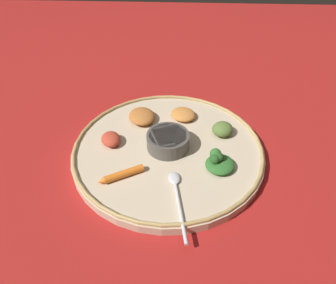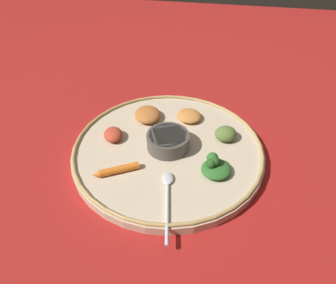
# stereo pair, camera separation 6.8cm
# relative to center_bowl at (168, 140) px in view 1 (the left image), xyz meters

# --- Properties ---
(ground_plane) EXTENTS (2.40, 2.40, 0.00)m
(ground_plane) POSITION_rel_center_bowl_xyz_m (0.00, 0.00, -0.04)
(ground_plane) COLOR maroon
(platter) EXTENTS (0.44, 0.44, 0.02)m
(platter) POSITION_rel_center_bowl_xyz_m (0.00, 0.00, -0.03)
(platter) COLOR #C6B293
(platter) RESTS_ON ground_plane
(platter_rim) EXTENTS (0.43, 0.43, 0.01)m
(platter_rim) POSITION_rel_center_bowl_xyz_m (0.00, 0.00, -0.02)
(platter_rim) COLOR tan
(platter_rim) RESTS_ON platter
(center_bowl) EXTENTS (0.10, 0.10, 0.04)m
(center_bowl) POSITION_rel_center_bowl_xyz_m (0.00, 0.00, 0.00)
(center_bowl) COLOR #4C4742
(center_bowl) RESTS_ON platter
(spoon) EXTENTS (0.17, 0.04, 0.01)m
(spoon) POSITION_rel_center_bowl_xyz_m (0.14, 0.02, -0.02)
(spoon) COLOR silver
(spoon) RESTS_ON platter
(greens_pile) EXTENTS (0.09, 0.09, 0.04)m
(greens_pile) POSITION_rel_center_bowl_xyz_m (0.06, 0.11, -0.00)
(greens_pile) COLOR #2D6628
(greens_pile) RESTS_ON platter
(carrot_near_spoon) EXTENTS (0.06, 0.09, 0.02)m
(carrot_near_spoon) POSITION_rel_center_bowl_xyz_m (0.10, -0.09, -0.01)
(carrot_near_spoon) COLOR orange
(carrot_near_spoon) RESTS_ON platter
(mound_squash) EXTENTS (0.09, 0.09, 0.02)m
(mound_squash) POSITION_rel_center_bowl_xyz_m (-0.12, 0.03, -0.01)
(mound_squash) COLOR #C67A38
(mound_squash) RESTS_ON platter
(mound_chickpea) EXTENTS (0.09, 0.09, 0.03)m
(mound_chickpea) POSITION_rel_center_bowl_xyz_m (-0.10, -0.07, -0.01)
(mound_chickpea) COLOR #B2662D
(mound_chickpea) RESTS_ON platter
(mound_berbere_red) EXTENTS (0.07, 0.06, 0.02)m
(mound_berbere_red) POSITION_rel_center_bowl_xyz_m (-0.01, -0.13, -0.01)
(mound_berbere_red) COLOR #B73D28
(mound_berbere_red) RESTS_ON platter
(mound_collards) EXTENTS (0.07, 0.07, 0.03)m
(mound_collards) POSITION_rel_center_bowl_xyz_m (-0.05, 0.13, -0.00)
(mound_collards) COLOR #567033
(mound_collards) RESTS_ON platter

